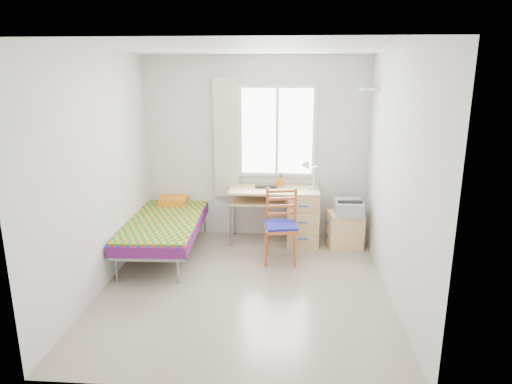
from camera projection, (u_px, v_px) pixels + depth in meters
floor at (245, 286)px, 5.21m from camera, size 3.50×3.50×0.00m
ceiling at (243, 48)px, 4.53m from camera, size 3.50×3.50×0.00m
wall_back at (256, 148)px, 6.56m from camera, size 3.20×0.00×3.20m
wall_left at (99, 173)px, 4.98m from camera, size 0.00×3.50×3.50m
wall_right at (397, 178)px, 4.76m from camera, size 0.00×3.50×3.50m
window at (277, 131)px, 6.45m from camera, size 1.10×0.04×1.30m
curtain at (226, 138)px, 6.48m from camera, size 0.35×0.05×1.70m
floating_shelf at (369, 89)px, 5.89m from camera, size 0.20×0.32×0.03m
bed at (167, 223)px, 6.11m from camera, size 0.97×1.98×0.84m
desk at (297, 214)px, 6.45m from camera, size 1.26×0.59×0.78m
chair at (282, 221)px, 5.81m from camera, size 0.47×0.47×0.94m
cabinet at (344, 230)px, 6.31m from camera, size 0.51×0.46×0.50m
printer at (349, 207)px, 6.20m from camera, size 0.37×0.43×0.18m
laptop at (266, 188)px, 6.40m from camera, size 0.33×0.23×0.03m
pen_cup at (281, 182)px, 6.51m from camera, size 0.10×0.10×0.11m
task_lamp at (310, 172)px, 6.22m from camera, size 0.23×0.32×0.42m
book at (259, 202)px, 6.42m from camera, size 0.22×0.26×0.02m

